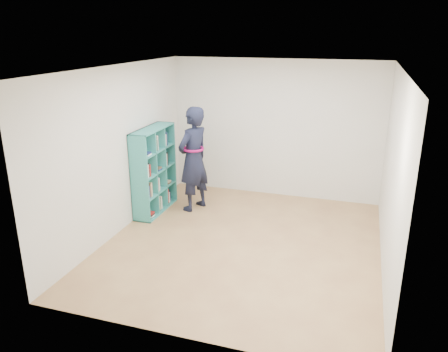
% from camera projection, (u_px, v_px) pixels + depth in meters
% --- Properties ---
extents(floor, '(4.50, 4.50, 0.00)m').
position_uv_depth(floor, '(242.00, 244.00, 6.63)').
color(floor, '#956743').
rests_on(floor, ground).
extents(ceiling, '(4.50, 4.50, 0.00)m').
position_uv_depth(ceiling, '(245.00, 68.00, 5.80)').
color(ceiling, white).
rests_on(ceiling, wall_back).
extents(wall_left, '(0.02, 4.50, 2.60)m').
position_uv_depth(wall_left, '(120.00, 151.00, 6.79)').
color(wall_left, silver).
rests_on(wall_left, floor).
extents(wall_right, '(0.02, 4.50, 2.60)m').
position_uv_depth(wall_right, '(393.00, 175.00, 5.64)').
color(wall_right, silver).
rests_on(wall_right, floor).
extents(wall_back, '(4.00, 0.02, 2.60)m').
position_uv_depth(wall_back, '(275.00, 129.00, 8.25)').
color(wall_back, silver).
rests_on(wall_back, floor).
extents(wall_front, '(4.00, 0.02, 2.60)m').
position_uv_depth(wall_front, '(182.00, 226.00, 4.18)').
color(wall_front, silver).
rests_on(wall_front, floor).
extents(bookshelf, '(0.33, 1.13, 1.50)m').
position_uv_depth(bookshelf, '(153.00, 171.00, 7.63)').
color(bookshelf, teal).
rests_on(bookshelf, floor).
extents(person, '(0.66, 0.79, 1.86)m').
position_uv_depth(person, '(193.00, 159.00, 7.65)').
color(person, black).
rests_on(person, floor).
extents(smartphone, '(0.02, 0.10, 0.14)m').
position_uv_depth(smartphone, '(190.00, 150.00, 7.75)').
color(smartphone, silver).
rests_on(smartphone, person).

